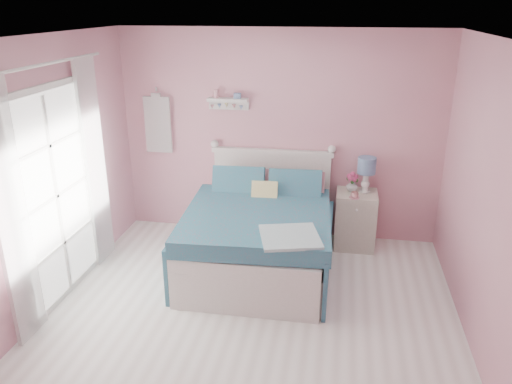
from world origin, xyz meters
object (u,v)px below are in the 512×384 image
(nightstand, at_px, (355,220))
(vase, at_px, (352,186))
(bed, at_px, (260,236))
(table_lamp, at_px, (367,168))
(teacup, at_px, (354,195))

(nightstand, xyz_separation_m, vase, (-0.07, 0.06, 0.42))
(bed, relative_size, vase, 14.01)
(table_lamp, height_order, vase, table_lamp)
(table_lamp, distance_m, vase, 0.28)
(bed, bearing_deg, table_lamp, 31.15)
(vase, distance_m, teacup, 0.23)
(bed, height_order, table_lamp, bed)
(nightstand, relative_size, teacup, 7.61)
(table_lamp, relative_size, teacup, 4.66)
(table_lamp, bearing_deg, nightstand, -145.31)
(bed, xyz_separation_m, table_lamp, (1.16, 0.79, 0.61))
(table_lamp, relative_size, vase, 3.02)
(bed, bearing_deg, vase, 34.88)
(table_lamp, bearing_deg, bed, -145.71)
(teacup, bearing_deg, nightstand, 77.73)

